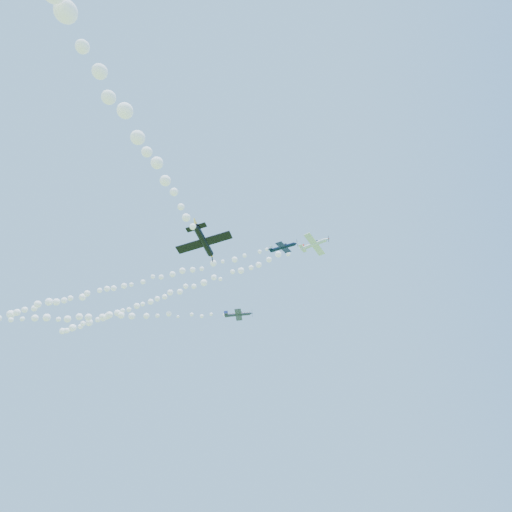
% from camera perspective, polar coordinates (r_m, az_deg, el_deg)
% --- Properties ---
extents(plane_white, '(6.58, 6.89, 1.86)m').
position_cam_1_polar(plane_white, '(87.51, 7.80, 1.59)').
color(plane_white, white).
extents(smoke_trail_white, '(76.29, 28.31, 2.84)m').
position_cam_1_polar(smoke_trail_white, '(108.98, -12.57, -5.45)').
color(smoke_trail_white, white).
extents(plane_navy, '(6.16, 6.34, 1.92)m').
position_cam_1_polar(plane_navy, '(84.30, 3.67, 1.20)').
color(plane_navy, black).
extents(smoke_trail_navy, '(72.26, 13.96, 2.46)m').
position_cam_1_polar(smoke_trail_navy, '(101.48, -17.19, -3.75)').
color(smoke_trail_navy, white).
extents(plane_grey, '(6.21, 6.58, 1.67)m').
position_cam_1_polar(plane_grey, '(91.56, -2.37, -7.78)').
color(plane_grey, '#32374A').
extents(smoke_trail_grey, '(79.93, 18.85, 2.89)m').
position_cam_1_polar(smoke_trail_grey, '(103.44, -26.91, -7.46)').
color(smoke_trail_grey, white).
extents(plane_black, '(7.28, 7.11, 2.50)m').
position_cam_1_polar(plane_black, '(56.07, -6.96, 1.92)').
color(plane_black, black).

